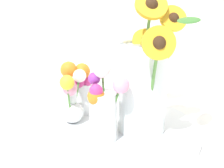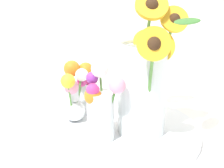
# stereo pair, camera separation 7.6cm
# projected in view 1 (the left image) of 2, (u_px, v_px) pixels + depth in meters

# --- Properties ---
(ground_plane) EXTENTS (6.00, 6.00, 0.00)m
(ground_plane) POSITION_uv_depth(u_px,v_px,m) (124.00, 156.00, 0.70)
(ground_plane) COLOR white
(serving_tray) EXTENTS (0.45, 0.45, 0.02)m
(serving_tray) POSITION_uv_depth(u_px,v_px,m) (112.00, 131.00, 0.80)
(serving_tray) COLOR silver
(serving_tray) RESTS_ON ground_plane
(mason_jar_sunflowers) EXTENTS (0.25, 0.27, 0.39)m
(mason_jar_sunflowers) POSITION_uv_depth(u_px,v_px,m) (144.00, 76.00, 0.75)
(mason_jar_sunflowers) COLOR silver
(mason_jar_sunflowers) RESTS_ON serving_tray
(vase_small_center) EXTENTS (0.09, 0.07, 0.19)m
(vase_small_center) POSITION_uv_depth(u_px,v_px,m) (103.00, 106.00, 0.71)
(vase_small_center) COLOR white
(vase_small_center) RESTS_ON serving_tray
(vase_bulb_right) EXTENTS (0.07, 0.10, 0.16)m
(vase_bulb_right) POSITION_uv_depth(u_px,v_px,m) (72.00, 94.00, 0.81)
(vase_bulb_right) COLOR white
(vase_bulb_right) RESTS_ON serving_tray
(vase_small_back) EXTENTS (0.06, 0.07, 0.15)m
(vase_small_back) POSITION_uv_depth(u_px,v_px,m) (82.00, 89.00, 0.86)
(vase_small_back) COLOR white
(vase_small_back) RESTS_ON serving_tray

